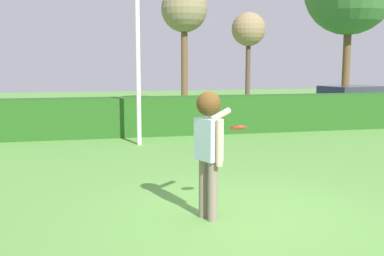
% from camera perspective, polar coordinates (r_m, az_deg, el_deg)
% --- Properties ---
extents(ground_plane, '(60.00, 60.00, 0.00)m').
position_cam_1_polar(ground_plane, '(6.68, 6.35, -10.96)').
color(ground_plane, '#5A9340').
extents(person, '(0.64, 0.75, 1.79)m').
position_cam_1_polar(person, '(6.33, 2.11, -1.33)').
color(person, '#7B6C5F').
rests_on(person, ground).
extents(frisbee, '(0.23, 0.23, 0.09)m').
position_cam_1_polar(frisbee, '(6.59, 5.78, 0.02)').
color(frisbee, red).
extents(lamppost, '(0.24, 0.24, 6.10)m').
position_cam_1_polar(lamppost, '(12.28, -6.78, 13.59)').
color(lamppost, silver).
rests_on(lamppost, ground).
extents(hedge_row, '(18.52, 0.90, 1.15)m').
position_cam_1_polar(hedge_row, '(14.04, -4.25, 1.51)').
color(hedge_row, '#23551A').
rests_on(hedge_row, ground).
extents(parked_car_blue, '(4.48, 2.64, 1.25)m').
position_cam_1_polar(parked_car_blue, '(19.84, 18.96, 3.33)').
color(parked_car_blue, '#263FA5').
rests_on(parked_car_blue, ground).
extents(bare_elm_tree, '(2.38, 2.38, 6.10)m').
position_cam_1_polar(bare_elm_tree, '(24.32, -0.97, 14.31)').
color(bare_elm_tree, brown).
rests_on(bare_elm_tree, ground).
extents(maple_tree, '(1.73, 1.73, 4.76)m').
position_cam_1_polar(maple_tree, '(24.34, 7.00, 11.87)').
color(maple_tree, brown).
rests_on(maple_tree, ground).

